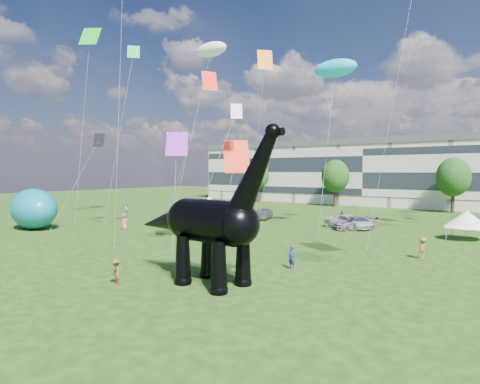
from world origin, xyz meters
The scene contains 15 objects.
ground centered at (0.00, 0.00, 0.00)m, with size 220.00×220.00×0.00m, color #16330C.
terrace_row centered at (-8.00, 62.00, 6.00)m, with size 78.00×11.00×12.00m, color beige.
tree_far_left centered at (-30.00, 53.00, 6.29)m, with size 5.20×5.20×9.44m.
tree_mid_left centered at (-12.00, 53.00, 6.29)m, with size 5.20×5.20×9.44m.
tree_mid_right centered at (8.00, 53.00, 6.29)m, with size 5.20×5.20×9.44m.
dinosaur_sculpture centered at (3.13, -0.73, 3.61)m, with size 11.68×3.34×9.55m.
car_silver centered at (-11.73, 27.87, 0.81)m, with size 1.91×4.76×1.62m, color #A2A1A6.
car_grey centered at (-11.47, 18.35, 0.76)m, with size 1.60×4.60×1.52m, color slate.
car_white centered at (1.27, 26.45, 0.80)m, with size 2.67×5.79×1.61m, color silver.
car_dark centered at (2.10, 25.96, 0.74)m, with size 2.08×5.12×1.48m, color #595960.
gazebo_near centered at (13.44, 25.95, 2.02)m, with size 4.19×4.19×2.87m.
gazebo_left centered at (-23.38, 29.74, 1.88)m, with size 4.02×4.02×2.68m.
inflatable_teal centered at (-27.94, 4.12, 2.34)m, with size 7.50×4.68×4.68m, color #0C7591.
visitors centered at (-6.89, 14.98, 0.88)m, with size 55.58×38.79×1.89m.
kites centered at (4.02, 26.12, 19.37)m, with size 65.06×40.85×29.71m.
Camera 1 is at (19.01, -18.60, 6.74)m, focal length 30.00 mm.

